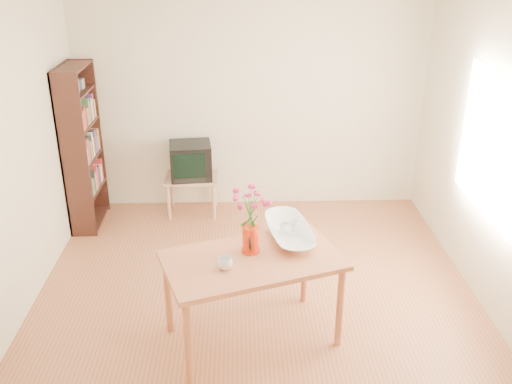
{
  "coord_description": "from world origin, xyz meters",
  "views": [
    {
      "loc": [
        -0.13,
        -4.16,
        2.99
      ],
      "look_at": [
        0.0,
        0.3,
        1.0
      ],
      "focal_mm": 40.0,
      "sensor_mm": 36.0,
      "label": 1
    }
  ],
  "objects_px": {
    "table": "(252,268)",
    "mug": "(225,263)",
    "bowl": "(289,210)",
    "television": "(191,160)",
    "pitcher": "(251,240)"
  },
  "relations": [
    {
      "from": "table",
      "to": "mug",
      "type": "xyz_separation_m",
      "value": [
        -0.21,
        -0.15,
        0.13
      ]
    },
    {
      "from": "bowl",
      "to": "television",
      "type": "xyz_separation_m",
      "value": [
        -0.96,
        2.01,
        -0.32
      ]
    },
    {
      "from": "table",
      "to": "pitcher",
      "type": "bearing_deg",
      "value": 77.12
    },
    {
      "from": "pitcher",
      "to": "bowl",
      "type": "height_order",
      "value": "bowl"
    },
    {
      "from": "bowl",
      "to": "table",
      "type": "bearing_deg",
      "value": -130.94
    },
    {
      "from": "pitcher",
      "to": "mug",
      "type": "distance_m",
      "value": 0.32
    },
    {
      "from": "bowl",
      "to": "television",
      "type": "height_order",
      "value": "bowl"
    },
    {
      "from": "table",
      "to": "mug",
      "type": "relative_size",
      "value": 12.96
    },
    {
      "from": "table",
      "to": "pitcher",
      "type": "relative_size",
      "value": 6.83
    },
    {
      "from": "mug",
      "to": "bowl",
      "type": "distance_m",
      "value": 0.74
    },
    {
      "from": "pitcher",
      "to": "bowl",
      "type": "relative_size",
      "value": 0.44
    },
    {
      "from": "table",
      "to": "television",
      "type": "distance_m",
      "value": 2.45
    },
    {
      "from": "table",
      "to": "television",
      "type": "xyz_separation_m",
      "value": [
        -0.65,
        2.36,
        0.0
      ]
    },
    {
      "from": "pitcher",
      "to": "mug",
      "type": "bearing_deg",
      "value": -125.18
    },
    {
      "from": "mug",
      "to": "pitcher",
      "type": "bearing_deg",
      "value": -157.74
    }
  ]
}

